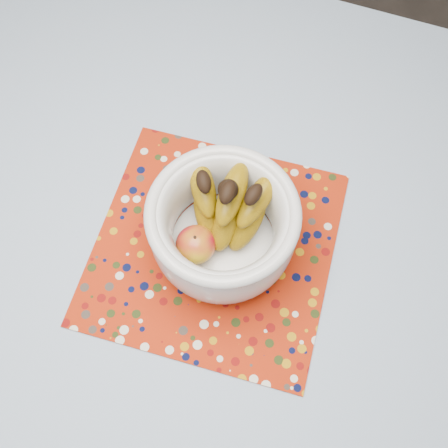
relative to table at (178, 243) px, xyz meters
The scene contains 4 objects.
table is the anchor object (origin of this frame).
tablecloth 0.08m from the table, ahead, with size 1.32×1.32×0.01m, color #637FA5.
placemat 0.12m from the table, ahead, with size 0.42×0.42×0.00m, color #9B1F08.
fruit_bowl 0.20m from the table, ahead, with size 0.25×0.25×0.19m.
Camera 1 is at (0.22, -0.34, 1.65)m, focal length 42.00 mm.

